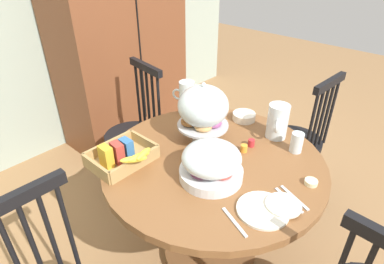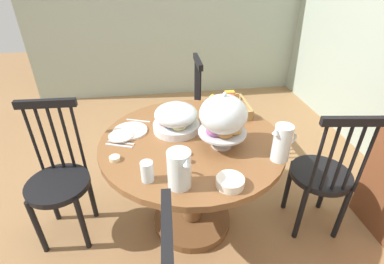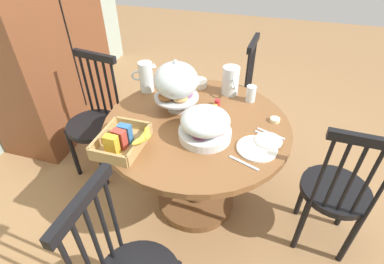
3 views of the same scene
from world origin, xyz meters
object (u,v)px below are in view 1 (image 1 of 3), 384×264
at_px(china_plate_large, 263,210).
at_px(orange_juice_pitcher, 187,99).
at_px(windsor_chair_near_window, 135,135).
at_px(windsor_chair_far_side, 296,142).
at_px(wooden_armoire, 118,35).
at_px(dining_table, 212,192).
at_px(milk_pitcher, 277,123).
at_px(cereal_bowl, 244,116).
at_px(fruit_platter_covered, 211,163).
at_px(drinking_glass, 297,142).
at_px(butter_dish, 311,182).
at_px(pastry_stand_with_dome, 203,108).
at_px(china_plate_small, 283,205).
at_px(cereal_basket, 122,156).

bearing_deg(china_plate_large, orange_juice_pitcher, 62.89).
xyz_separation_m(windsor_chair_near_window, windsor_chair_far_side, (0.72, -0.93, 0.00)).
xyz_separation_m(wooden_armoire, china_plate_large, (-0.73, -1.92, -0.24)).
height_order(dining_table, milk_pitcher, milk_pitcher).
xyz_separation_m(orange_juice_pitcher, cereal_bowl, (0.17, -0.33, -0.07)).
distance_m(windsor_chair_near_window, orange_juice_pitcher, 0.58).
distance_m(orange_juice_pitcher, china_plate_large, 0.93).
xyz_separation_m(windsor_chair_far_side, fruit_platter_covered, (-0.99, -0.01, 0.37)).
bearing_deg(windsor_chair_far_side, drinking_glass, -158.86).
bearing_deg(butter_dish, china_plate_large, 165.98).
xyz_separation_m(wooden_armoire, pastry_stand_with_dome, (-0.49, -1.38, -0.05)).
bearing_deg(milk_pitcher, butter_dish, -127.78).
bearing_deg(drinking_glass, dining_table, 141.30).
distance_m(china_plate_small, cereal_bowl, 0.76).
height_order(china_plate_small, butter_dish, same).
height_order(windsor_chair_near_window, drinking_glass, windsor_chair_near_window).
bearing_deg(china_plate_small, cereal_bowl, 46.83).
distance_m(wooden_armoire, orange_juice_pitcher, 1.15).
bearing_deg(drinking_glass, windsor_chair_near_window, 99.88).
bearing_deg(orange_juice_pitcher, milk_pitcher, -77.33).
distance_m(china_plate_large, butter_dish, 0.30).
xyz_separation_m(wooden_armoire, china_plate_small, (-0.66, -1.98, -0.23)).
xyz_separation_m(windsor_chair_far_side, china_plate_small, (-0.94, -0.36, 0.30)).
bearing_deg(butter_dish, windsor_chair_far_side, 27.88).
relative_size(cereal_basket, drinking_glass, 2.87).
bearing_deg(windsor_chair_near_window, drinking_glass, -80.12).
distance_m(cereal_bowl, drinking_glass, 0.41).
xyz_separation_m(cereal_bowl, butter_dish, (-0.30, -0.57, -0.01)).
bearing_deg(windsor_chair_near_window, pastry_stand_with_dome, -93.92).
bearing_deg(cereal_basket, milk_pitcher, -30.75).
bearing_deg(cereal_basket, dining_table, -43.45).
height_order(fruit_platter_covered, china_plate_small, fruit_platter_covered).
height_order(pastry_stand_with_dome, china_plate_small, pastry_stand_with_dome).
height_order(wooden_armoire, pastry_stand_with_dome, wooden_armoire).
distance_m(dining_table, orange_juice_pitcher, 0.62).
height_order(china_plate_large, butter_dish, butter_dish).
bearing_deg(orange_juice_pitcher, windsor_chair_near_window, 107.48).
relative_size(pastry_stand_with_dome, china_plate_large, 1.56).
relative_size(orange_juice_pitcher, china_plate_small, 1.42).
distance_m(wooden_armoire, pastry_stand_with_dome, 1.46).
relative_size(wooden_armoire, china_plate_small, 13.07).
relative_size(milk_pitcher, china_plate_large, 0.90).
xyz_separation_m(china_plate_small, butter_dish, (0.22, -0.02, -0.01)).
distance_m(milk_pitcher, cereal_basket, 0.86).
bearing_deg(cereal_basket, orange_juice_pitcher, 12.17).
height_order(pastry_stand_with_dome, milk_pitcher, pastry_stand_with_dome).
relative_size(pastry_stand_with_dome, cereal_bowl, 2.46).
bearing_deg(dining_table, butter_dish, -71.89).
height_order(windsor_chair_near_window, china_plate_small, windsor_chair_near_window).
bearing_deg(pastry_stand_with_dome, dining_table, -121.82).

